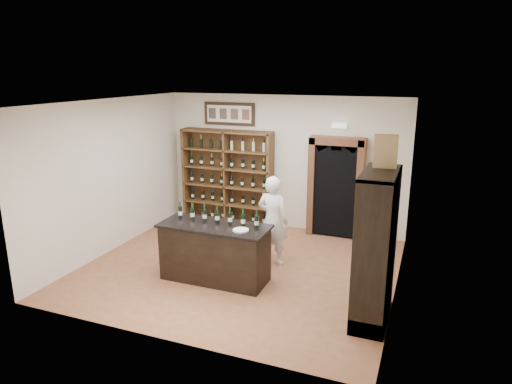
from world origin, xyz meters
TOP-DOWN VIEW (x-y plane):
  - floor at (0.00, 0.00)m, footprint 5.50×5.50m
  - ceiling at (0.00, 0.00)m, footprint 5.50×5.50m
  - wall_back at (0.00, 2.50)m, footprint 5.50×0.04m
  - wall_left at (-2.75, 0.00)m, footprint 0.04×5.00m
  - wall_right at (2.75, 0.00)m, footprint 0.04×5.00m
  - wine_shelf at (-1.30, 2.33)m, footprint 2.20×0.38m
  - framed_picture at (-1.30, 2.47)m, footprint 1.25×0.04m
  - arched_doorway at (1.25, 2.33)m, footprint 1.17×0.35m
  - emergency_light at (1.25, 2.42)m, footprint 0.30×0.10m
  - tasting_counter at (-0.20, -0.60)m, footprint 1.88×0.78m
  - counter_bottle_0 at (-0.92, -0.48)m, footprint 0.07×0.07m
  - counter_bottle_1 at (-0.68, -0.48)m, footprint 0.07×0.07m
  - counter_bottle_2 at (-0.44, -0.48)m, footprint 0.07×0.07m
  - counter_bottle_3 at (-0.20, -0.48)m, footprint 0.07×0.07m
  - counter_bottle_4 at (0.04, -0.48)m, footprint 0.07×0.07m
  - counter_bottle_5 at (0.28, -0.48)m, footprint 0.07×0.07m
  - counter_bottle_6 at (0.52, -0.48)m, footprint 0.07×0.07m
  - side_cabinet at (2.52, -0.90)m, footprint 0.48×1.20m
  - shopkeeper at (0.48, 0.44)m, footprint 0.66×0.49m
  - plate at (0.33, -0.70)m, footprint 0.26×0.26m
  - wine_crate at (2.50, -0.62)m, footprint 0.34×0.17m

SIDE VIEW (x-z plane):
  - floor at x=0.00m, z-range 0.00..0.00m
  - tasting_counter at x=-0.20m, z-range -0.01..0.99m
  - side_cabinet at x=2.52m, z-range -0.35..1.85m
  - shopkeeper at x=0.48m, z-range 0.00..1.68m
  - plate at x=0.33m, z-range 1.00..1.02m
  - wine_shelf at x=-1.30m, z-range 0.00..2.20m
  - counter_bottle_0 at x=-0.92m, z-range 0.96..1.26m
  - counter_bottle_1 at x=-0.68m, z-range 0.96..1.26m
  - counter_bottle_2 at x=-0.44m, z-range 0.96..1.26m
  - counter_bottle_3 at x=-0.20m, z-range 0.96..1.26m
  - counter_bottle_4 at x=0.04m, z-range 0.96..1.26m
  - counter_bottle_5 at x=0.28m, z-range 0.96..1.26m
  - counter_bottle_6 at x=0.52m, z-range 0.96..1.26m
  - arched_doorway at x=1.25m, z-range 0.05..2.22m
  - wall_back at x=0.00m, z-range 0.00..3.00m
  - wall_left at x=-2.75m, z-range 0.00..3.00m
  - wall_right at x=2.75m, z-range 0.00..3.00m
  - emergency_light at x=1.25m, z-range 2.35..2.45m
  - wine_crate at x=2.50m, z-range 2.20..2.66m
  - framed_picture at x=-1.30m, z-range 2.29..2.81m
  - ceiling at x=0.00m, z-range 3.00..3.00m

